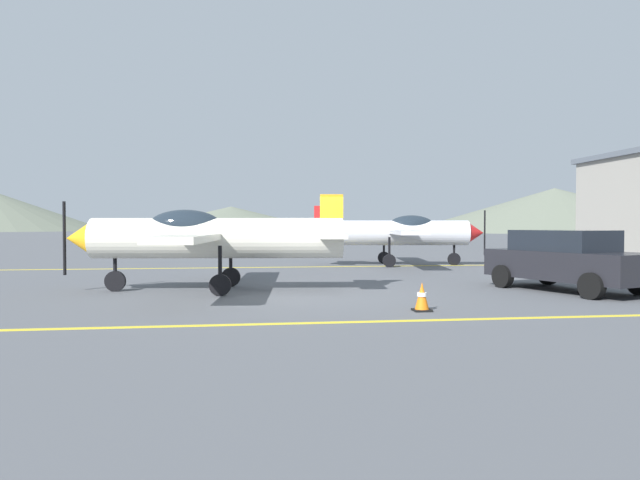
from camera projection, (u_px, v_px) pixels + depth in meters
ground_plane at (318, 292)px, 14.94m from camera, size 400.00×400.00×0.00m
apron_line_near at (351, 322)px, 10.38m from camera, size 80.00×0.16×0.01m
apron_line_far at (290, 267)px, 23.71m from camera, size 80.00×0.16×0.01m
airplane_near at (207, 237)px, 15.20m from camera, size 7.49×8.61×2.57m
airplane_mid at (398, 232)px, 24.69m from camera, size 7.51×8.61×2.57m
car_sedan at (567, 259)px, 15.21m from camera, size 3.13×4.65×1.62m
traffic_cone_front at (422, 297)px, 11.72m from camera, size 0.36×0.36×0.59m
hill_centerleft at (231, 219)px, 144.58m from camera, size 51.96×51.96×6.26m
hill_centerright at (554, 210)px, 134.49m from camera, size 69.48×69.48×10.25m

